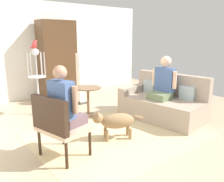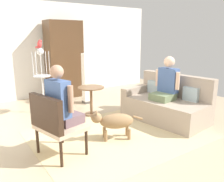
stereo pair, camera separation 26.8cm
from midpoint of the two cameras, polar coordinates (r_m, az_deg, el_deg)
The scene contains 13 objects.
ground_plane at distance 4.41m, azimuth -0.42°, elevation -9.87°, with size 7.97×7.97×0.00m, color tan.
back_wall at distance 7.05m, azimuth -17.71°, elevation 9.54°, with size 6.83×0.12×2.68m, color silver.
area_rug at distance 4.29m, azimuth 0.12°, elevation -10.55°, with size 2.98×2.28×0.01m, color #C6B284.
couch at distance 5.11m, azimuth 10.92°, elevation -3.01°, with size 1.18×1.83×0.94m.
armchair at distance 3.41m, azimuth -15.62°, elevation -7.52°, with size 0.71×0.81×0.95m.
person_on_couch at distance 4.94m, azimuth 11.04°, elevation 2.19°, with size 0.53×0.56×0.89m.
person_on_armchair at distance 3.41m, azimuth -13.93°, elevation -2.77°, with size 0.50×0.53×0.89m.
round_end_table at distance 5.16m, azimuth -7.41°, elevation -1.15°, with size 0.58×0.58×0.65m.
dog at distance 3.99m, azimuth -1.13°, elevation -7.43°, with size 0.83×0.48×0.52m.
bird_cage_stand at distance 5.44m, azimuth -19.19°, elevation 2.03°, with size 0.39×0.39×1.48m.
parrot at distance 5.35m, azimuth -19.94°, elevation 10.76°, with size 0.17×0.10×0.18m.
column_lamp at distance 6.06m, azimuth -8.86°, elevation 2.86°, with size 0.20×0.20×1.31m.
armoire_cabinet at distance 6.79m, azimuth -14.38°, elevation 7.39°, with size 0.97×0.56×2.16m, color #4C331E.
Camera 1 is at (-2.58, -3.13, 1.75)m, focal length 37.16 mm.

